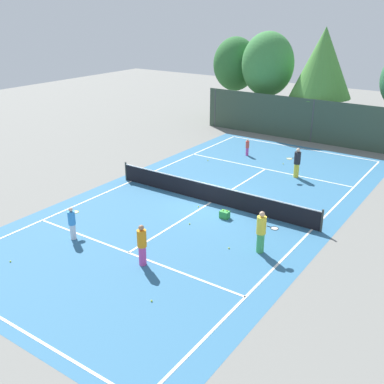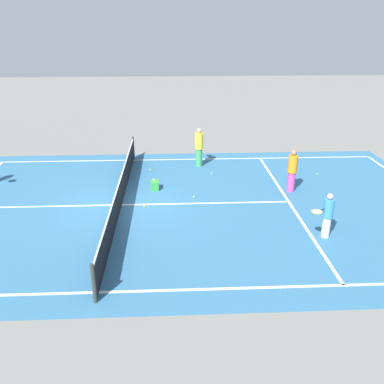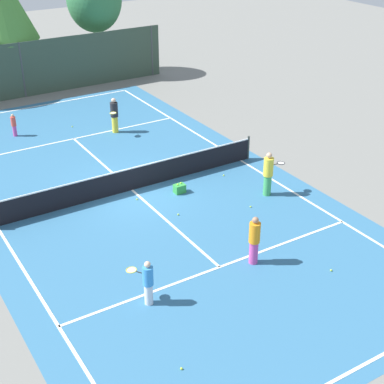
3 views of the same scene
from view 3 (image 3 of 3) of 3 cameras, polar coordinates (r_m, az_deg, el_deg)
name	(u,v)px [view 3 (image 3 of 3)]	position (r m, az deg, el deg)	size (l,w,h in m)	color
ground_plane	(132,190)	(23.89, -5.93, 0.19)	(80.00, 80.00, 0.00)	slate
court_surface	(132,190)	(23.89, -5.93, 0.20)	(13.00, 25.00, 0.01)	teal
tennis_net	(131,179)	(23.66, -5.99, 1.29)	(11.90, 0.10, 1.10)	#333833
perimeter_fence	(22,70)	(35.66, -16.34, 11.41)	(18.00, 0.12, 3.20)	#384C3D
player_0	(114,115)	(29.43, -7.63, 7.52)	(0.71, 0.93, 1.79)	yellow
player_1	(14,125)	(30.14, -17.10, 6.32)	(0.25, 0.25, 1.15)	#D14799
player_2	(254,240)	(18.95, 6.14, -4.69)	(0.37, 0.37, 1.73)	#D14799
player_3	(268,173)	(23.18, 7.50, 1.83)	(0.97, 0.41, 1.85)	#3FA559
player_4	(148,282)	(17.21, -4.38, -8.81)	(0.68, 0.86, 1.50)	silver
ball_crate	(180,189)	(23.49, -1.24, 0.34)	(0.44, 0.33, 0.43)	green
tennis_ball_1	(331,270)	(19.44, 13.51, -7.49)	(0.07, 0.07, 0.07)	#CCE533
tennis_ball_2	(181,369)	(15.60, -1.05, -16.96)	(0.07, 0.07, 0.07)	#CCE533
tennis_ball_3	(178,214)	(21.95, -1.36, -2.22)	(0.07, 0.07, 0.07)	#CCE533
tennis_ball_4	(224,175)	(24.94, 3.12, 1.65)	(0.07, 0.07, 0.07)	#CCE533
tennis_ball_5	(137,199)	(23.10, -5.43, -0.71)	(0.07, 0.07, 0.07)	#CCE533
tennis_ball_6	(72,127)	(30.77, -11.69, 6.31)	(0.07, 0.07, 0.07)	#CCE533
tennis_ball_7	(251,207)	(22.58, 5.78, -1.44)	(0.07, 0.07, 0.07)	#CCE533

